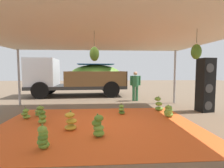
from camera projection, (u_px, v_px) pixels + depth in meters
ground_plane at (99, 105)px, 8.18m from camera, size 40.00×40.00×0.00m
tarp_orange at (98, 125)px, 5.20m from camera, size 6.00×4.43×0.01m
tent_canopy at (98, 36)px, 4.89m from camera, size 8.00×7.00×2.71m
banana_bunch_0 at (168, 111)px, 6.09m from camera, size 0.45×0.44×0.45m
banana_bunch_1 at (98, 126)px, 4.29m from camera, size 0.34×0.36×0.58m
banana_bunch_2 at (71, 122)px, 4.75m from camera, size 0.40×0.40×0.54m
banana_bunch_3 at (40, 111)px, 6.19m from camera, size 0.42×0.41×0.42m
banana_bunch_4 at (26, 114)px, 5.84m from camera, size 0.35×0.35×0.41m
banana_bunch_5 at (42, 117)px, 5.31m from camera, size 0.32×0.31×0.46m
banana_bunch_6 at (159, 104)px, 7.05m from camera, size 0.41×0.42×0.60m
banana_bunch_7 at (43, 138)px, 3.60m from camera, size 0.30×0.31×0.54m
banana_bunch_8 at (122, 110)px, 6.46m from camera, size 0.30×0.32×0.43m
cargo_truck_main at (76, 76)px, 11.22m from camera, size 6.25×2.80×2.40m
worker_0 at (135, 84)px, 9.31m from camera, size 0.59×0.36×1.60m
speaker_stack at (205, 85)px, 6.87m from camera, size 0.61×0.58×2.15m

